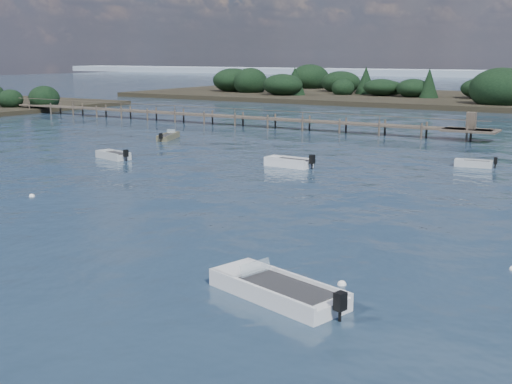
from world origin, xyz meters
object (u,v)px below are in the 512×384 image
Objects in this scene: tender_far_grey at (113,157)px; jetty at (239,117)px; dinghy_mid_white_a at (277,293)px; tender_far_white at (289,164)px; tender_far_grey_b at (473,165)px; dinghy_extra_a at (168,138)px.

tender_far_grey is 0.06× the size of jetty.
dinghy_mid_white_a is 25.63m from tender_far_white.
tender_far_grey is 25.41m from jetty.
jetty is at bearing 99.71° from tender_far_grey.
jetty is (-29.27, 14.41, 0.84)m from tender_far_grey_b.
tender_far_grey is at bearing -80.29° from jetty.
dinghy_mid_white_a reaches higher than dinghy_extra_a.
tender_far_grey is (3.73, -11.52, 0.01)m from dinghy_extra_a.
tender_far_grey_b is (28.72, -0.90, -0.01)m from dinghy_extra_a.
tender_far_white reaches higher than dinghy_extra_a.
tender_far_white is at bearing -24.16° from dinghy_extra_a.
tender_far_grey is at bearing -156.98° from tender_far_grey_b.
dinghy_extra_a is 12.11m from tender_far_grey.
tender_far_grey_b is (24.99, 10.62, -0.02)m from tender_far_grey.
dinghy_mid_white_a is at bearing -46.54° from dinghy_extra_a.
tender_far_grey is 14.00m from tender_far_white.
dinghy_extra_a is 18.86m from tender_far_white.
tender_far_grey is 0.93× the size of tender_far_white.
tender_far_grey_b is (11.51, 6.82, -0.04)m from tender_far_white.
tender_far_white is at bearing -50.09° from jetty.
tender_far_grey_b is at bearing -26.22° from jetty.
dinghy_extra_a is 28.73m from tender_far_grey_b.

